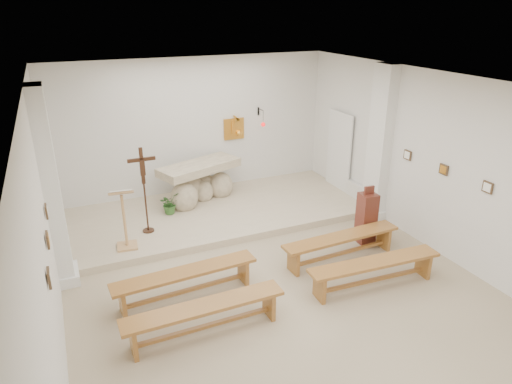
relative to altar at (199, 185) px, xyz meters
name	(u,v)px	position (x,y,z in m)	size (l,w,h in m)	color
ground	(284,295)	(0.17, -4.22, -0.55)	(7.00, 10.00, 0.00)	tan
wall_left	(46,245)	(-3.32, -4.22, 1.20)	(0.02, 10.00, 3.50)	silver
wall_right	(453,171)	(3.66, -4.22, 1.20)	(0.02, 10.00, 3.50)	silver
wall_back	(194,129)	(0.17, 0.77, 1.20)	(7.00, 0.02, 3.50)	silver
ceiling	(290,90)	(0.17, -4.22, 2.94)	(7.00, 10.00, 0.02)	silver
sanctuary_platform	(216,213)	(0.17, -0.72, -0.47)	(6.98, 3.00, 0.15)	beige
pilaster_left	(52,190)	(-3.20, -2.22, 1.20)	(0.26, 0.55, 3.50)	white
pilaster_right	(379,144)	(3.54, -2.22, 1.20)	(0.26, 0.55, 3.50)	white
gold_wall_relief	(234,129)	(1.22, 0.74, 1.10)	(0.55, 0.04, 0.55)	gold
sanctuary_lamp	(263,122)	(1.92, 0.49, 1.26)	(0.11, 0.36, 0.44)	black
station_frame_left_front	(49,278)	(-3.30, -5.02, 1.17)	(0.03, 0.20, 0.20)	#46321F
station_frame_left_mid	(48,240)	(-3.30, -4.02, 1.17)	(0.03, 0.20, 0.20)	#46321F
station_frame_left_rear	(46,211)	(-3.30, -3.02, 1.17)	(0.03, 0.20, 0.20)	#46321F
station_frame_right_front	(488,187)	(3.64, -5.02, 1.17)	(0.03, 0.20, 0.20)	#46321F
station_frame_right_mid	(444,170)	(3.64, -4.02, 1.17)	(0.03, 0.20, 0.20)	#46321F
station_frame_right_rear	(408,155)	(3.64, -3.02, 1.17)	(0.03, 0.20, 0.20)	#46321F
radiator_left	(61,250)	(-3.26, -1.52, -0.28)	(0.10, 0.85, 0.52)	silver
radiator_right	(357,194)	(3.60, -1.52, -0.28)	(0.10, 0.85, 0.52)	silver
altar	(199,185)	(0.00, 0.00, 0.00)	(2.16, 1.42, 1.04)	beige
lectern	(124,218)	(-2.05, -1.72, 0.24)	(0.50, 0.44, 1.30)	tan
crucifix_stand	(144,184)	(-1.52, -1.19, 0.67)	(0.56, 0.24, 1.85)	#381F12
potted_plant	(169,203)	(-0.87, -0.47, -0.15)	(0.44, 0.38, 0.49)	#326227
donation_pedestal	(366,218)	(2.59, -3.20, 0.00)	(0.36, 0.36, 1.25)	maroon
bench_left_front	(186,278)	(-1.38, -3.62, -0.16)	(2.48, 0.52, 0.52)	#9D692D
bench_right_front	(341,242)	(1.71, -3.62, -0.16)	(2.47, 0.48, 0.52)	#9D692D
bench_left_second	(205,312)	(-1.38, -4.64, -0.16)	(2.47, 0.41, 0.52)	#9D692D
bench_right_second	(374,267)	(1.71, -4.64, -0.16)	(2.48, 0.54, 0.52)	#9D692D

